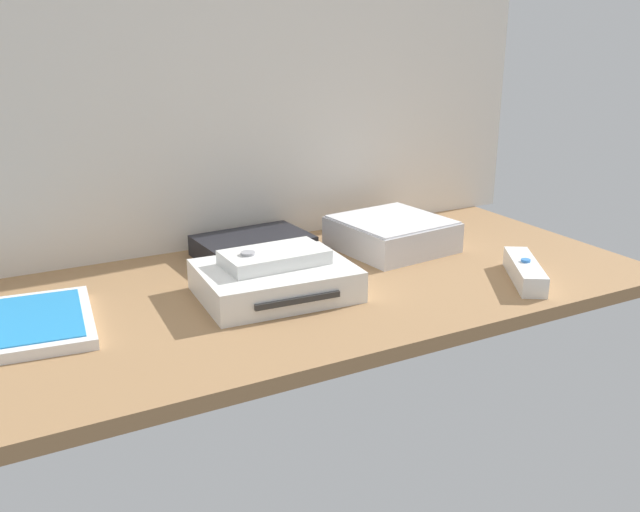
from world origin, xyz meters
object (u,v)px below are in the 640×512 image
game_case (36,322)px  remote_classic_pad (274,257)px  network_router (253,246)px  mini_computer (392,234)px  remote_wand (525,271)px  game_console (275,281)px

game_case → remote_classic_pad: (31.62, -3.41, 4.65)cm
network_router → remote_classic_pad: 17.87cm
mini_computer → remote_classic_pad: 28.05cm
mini_computer → remote_classic_pad: bearing=-160.3°
mini_computer → remote_wand: size_ratio=1.29×
game_case → game_console: bearing=-0.9°
mini_computer → game_case: 58.24cm
mini_computer → game_case: bearing=-174.1°
game_case → remote_classic_pad: bearing=0.5°
network_router → game_case: bearing=-162.2°
game_case → remote_classic_pad: remote_classic_pad is taller
network_router → remote_wand: (30.92, -30.18, -0.19)cm
game_console → remote_wand: game_console is taller
mini_computer → remote_wand: (8.64, -22.59, -1.13)cm
game_case → remote_wand: (66.54, -16.56, 0.75)cm
remote_classic_pad → game_console: bearing=-109.2°
mini_computer → game_case: mini_computer is taller
game_case → mini_computer: bearing=12.6°
mini_computer → remote_wand: 24.21cm
game_case → network_router: bearing=27.6°
mini_computer → remote_wand: bearing=-69.1°
mini_computer → network_router: 23.56cm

